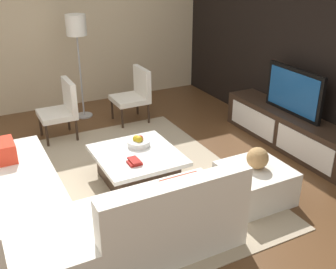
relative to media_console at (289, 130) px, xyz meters
name	(u,v)px	position (x,y,z in m)	size (l,w,h in m)	color
ground_plane	(134,186)	(0.00, -2.40, -0.25)	(14.00, 14.00, 0.00)	brown
feature_wall_back	(317,47)	(0.00, 0.30, 1.15)	(6.40, 0.12, 2.80)	black
side_wall_left	(68,25)	(-3.20, -2.20, 1.15)	(0.12, 5.20, 2.80)	beige
area_rug	(130,182)	(-0.10, -2.40, -0.24)	(3.43, 2.63, 0.01)	tan
media_console	(289,130)	(0.00, 0.00, 0.00)	(2.30, 0.48, 0.50)	#332319
television	(294,92)	(0.00, 0.00, 0.57)	(1.01, 0.06, 0.65)	black
sectional_couch	(66,209)	(0.52, -3.32, 0.04)	(2.53, 2.27, 0.84)	white
coffee_table	(137,166)	(-0.10, -2.30, -0.05)	(1.01, 0.96, 0.38)	#332319
accent_chair_near	(62,106)	(-1.79, -2.75, 0.24)	(0.53, 0.51, 0.87)	#332319
floor_lamp	(77,32)	(-2.47, -2.26, 1.16)	(0.32, 0.32, 1.68)	#A5A5AA
ottoman	(255,183)	(0.87, -1.28, -0.05)	(0.70, 0.70, 0.40)	white
fruit_bowl	(138,142)	(-0.28, -2.20, 0.18)	(0.28, 0.28, 0.13)	silver
accent_chair_far	(135,92)	(-1.90, -1.54, 0.24)	(0.53, 0.54, 0.87)	#332319
decorative_ball	(258,158)	(0.87, -1.28, 0.27)	(0.24, 0.24, 0.24)	#AD8451
book_stack	(134,162)	(0.12, -2.42, 0.15)	(0.19, 0.15, 0.05)	maroon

